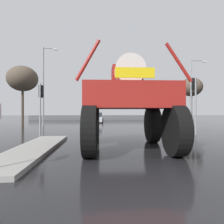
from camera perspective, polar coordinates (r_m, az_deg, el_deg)
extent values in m
plane|color=black|center=(20.48, 1.64, -4.51)|extent=(120.00, 120.00, 0.00)
cube|color=gray|center=(8.59, -23.31, -10.54)|extent=(1.60, 7.07, 0.15)
cylinder|color=black|center=(9.89, -5.53, -3.87)|extent=(0.53, 1.96, 1.95)
cylinder|color=black|center=(10.24, 12.47, -3.73)|extent=(0.53, 1.96, 1.95)
cylinder|color=black|center=(6.72, -6.88, -5.77)|extent=(0.53, 1.96, 1.95)
cylinder|color=black|center=(7.22, 19.13, -5.37)|extent=(0.53, 1.96, 1.95)
cube|color=maroon|center=(8.36, 4.83, 4.39)|extent=(3.75, 3.97, 0.97)
cube|color=maroon|center=(8.88, 4.49, 10.53)|extent=(1.41, 1.27, 0.99)
cylinder|color=silver|center=(7.97, 5.37, 12.60)|extent=(1.26, 1.10, 1.23)
cylinder|color=maroon|center=(6.79, -7.57, 15.74)|extent=(0.92, 0.14, 1.50)
cylinder|color=maroon|center=(7.29, 20.13, 14.35)|extent=(1.03, 0.14, 1.44)
cube|color=yellow|center=(6.53, 7.16, 12.11)|extent=(1.39, 0.07, 0.36)
cube|color=#B7B7BF|center=(27.99, -4.74, -2.18)|extent=(1.83, 4.15, 0.70)
cube|color=#23282D|center=(27.82, -4.76, -0.81)|extent=(1.63, 2.15, 0.64)
cylinder|color=black|center=(29.40, -6.28, -2.51)|extent=(0.20, 0.61, 0.60)
cylinder|color=black|center=(29.33, -2.97, -2.51)|extent=(0.20, 0.61, 0.60)
cylinder|color=black|center=(26.71, -6.69, -2.78)|extent=(0.20, 0.61, 0.60)
cylinder|color=black|center=(26.63, -3.04, -2.79)|extent=(0.20, 0.61, 0.60)
cylinder|color=gray|center=(13.18, -21.55, 0.63)|extent=(0.11, 0.11, 3.56)
cube|color=black|center=(13.45, -21.28, 6.00)|extent=(0.24, 0.32, 0.84)
sphere|color=red|center=(13.66, -21.04, 7.04)|extent=(0.17, 0.17, 0.17)
sphere|color=#3C2403|center=(13.63, -21.04, 5.92)|extent=(0.17, 0.17, 0.17)
sphere|color=black|center=(13.61, -21.04, 4.79)|extent=(0.17, 0.17, 0.17)
cylinder|color=gray|center=(14.33, 24.68, 1.79)|extent=(0.11, 0.11, 4.16)
cube|color=black|center=(14.65, 24.28, 7.88)|extent=(0.24, 0.32, 0.84)
sphere|color=red|center=(14.85, 23.93, 8.82)|extent=(0.17, 0.17, 0.17)
sphere|color=#3C2403|center=(14.81, 23.93, 7.79)|extent=(0.17, 0.17, 0.17)
sphere|color=black|center=(14.78, 23.92, 6.75)|extent=(0.17, 0.17, 0.17)
cylinder|color=gray|center=(23.64, -20.69, 7.56)|extent=(0.18, 0.18, 9.44)
cylinder|color=gray|center=(24.47, -19.00, 18.29)|extent=(1.45, 0.10, 0.10)
cube|color=silver|center=(24.27, -17.26, 18.20)|extent=(0.50, 0.24, 0.16)
cylinder|color=gray|center=(25.25, 23.47, 5.74)|extent=(0.18, 0.18, 8.26)
cylinder|color=gray|center=(26.34, 25.21, 14.30)|extent=(1.74, 0.10, 0.10)
cube|color=silver|center=(26.74, 26.89, 13.86)|extent=(0.50, 0.24, 0.16)
cylinder|color=#473828|center=(24.65, -26.14, 1.39)|extent=(0.27, 0.27, 4.41)
ellipsoid|color=brown|center=(24.97, -26.15, 9.34)|extent=(3.58, 3.58, 3.05)
cylinder|color=#473828|center=(26.67, 23.50, 0.79)|extent=(0.27, 0.27, 3.93)
ellipsoid|color=brown|center=(26.87, 23.51, 7.17)|extent=(2.92, 2.92, 2.48)
cube|color=#59595B|center=(37.54, -0.94, -1.70)|extent=(32.12, 0.24, 0.90)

